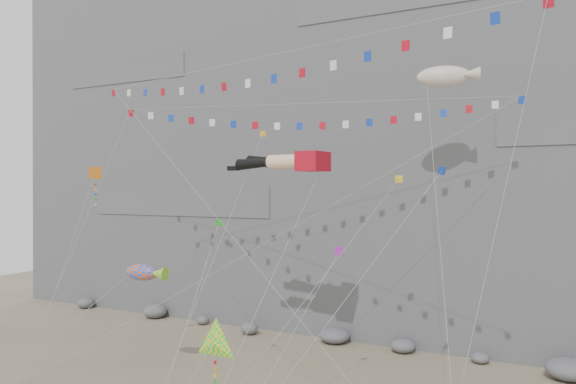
% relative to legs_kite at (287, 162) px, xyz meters
% --- Properties ---
extents(cliff, '(80.00, 28.00, 50.00)m').
position_rel_legs_kite_xyz_m(cliff, '(-1.04, 25.73, 9.92)').
color(cliff, slate).
rests_on(cliff, ground).
extents(talus_boulders, '(60.00, 3.00, 1.20)m').
position_rel_legs_kite_xyz_m(talus_boulders, '(-1.04, 10.73, -14.48)').
color(talus_boulders, slate).
rests_on(talus_boulders, ground).
extents(legs_kite, '(7.35, 15.85, 20.85)m').
position_rel_legs_kite_xyz_m(legs_kite, '(0.00, 0.00, 0.00)').
color(legs_kite, '#B40B1B').
rests_on(legs_kite, ground).
extents(flag_banner_upper, '(29.95, 16.68, 28.18)m').
position_rel_legs_kite_xyz_m(flag_banner_upper, '(0.03, 3.67, 4.48)').
color(flag_banner_upper, '#B40B1B').
rests_on(flag_banner_upper, ground).
extents(flag_banner_lower, '(33.15, 9.67, 25.30)m').
position_rel_legs_kite_xyz_m(flag_banner_lower, '(0.02, -3.51, 6.37)').
color(flag_banner_lower, '#B40B1B').
rests_on(flag_banner_lower, ground).
extents(harlequin_kite, '(2.88, 5.54, 15.44)m').
position_rel_legs_kite_xyz_m(harlequin_kite, '(-13.10, -4.68, -0.72)').
color(harlequin_kite, red).
rests_on(harlequin_kite, ground).
extents(fish_windsock, '(9.43, 6.74, 12.09)m').
position_rel_legs_kite_xyz_m(fish_windsock, '(-9.01, -4.32, -7.57)').
color(fish_windsock, '#EF4F0C').
rests_on(fish_windsock, ground).
extents(delta_kite, '(3.04, 5.15, 7.64)m').
position_rel_legs_kite_xyz_m(delta_kite, '(1.22, -10.16, -9.73)').
color(delta_kite, yellow).
rests_on(delta_kite, ground).
extents(blimp_windsock, '(6.45, 16.45, 26.28)m').
position_rel_legs_kite_xyz_m(blimp_windsock, '(9.19, 6.25, 6.05)').
color(blimp_windsock, beige).
rests_on(blimp_windsock, ground).
extents(small_kite_a, '(1.98, 15.37, 22.83)m').
position_rel_legs_kite_xyz_m(small_kite_a, '(-3.15, 1.71, 1.68)').
color(small_kite_a, orange).
rests_on(small_kite_a, ground).
extents(small_kite_b, '(3.13, 9.47, 13.08)m').
position_rel_legs_kite_xyz_m(small_kite_b, '(4.59, -1.95, -5.76)').
color(small_kite_b, '#B020BF').
rests_on(small_kite_b, ground).
extents(small_kite_c, '(2.94, 10.46, 14.98)m').
position_rel_legs_kite_xyz_m(small_kite_c, '(-3.05, -3.80, -4.31)').
color(small_kite_c, '#199817').
rests_on(small_kite_c, ground).
extents(small_kite_d, '(7.31, 14.32, 20.63)m').
position_rel_legs_kite_xyz_m(small_kite_d, '(7.02, 1.77, -1.52)').
color(small_kite_d, gold).
rests_on(small_kite_d, ground).
extents(small_kite_e, '(8.92, 9.85, 18.91)m').
position_rel_legs_kite_xyz_m(small_kite_e, '(10.66, -2.27, -1.17)').
color(small_kite_e, '#1236A5').
rests_on(small_kite_e, ground).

